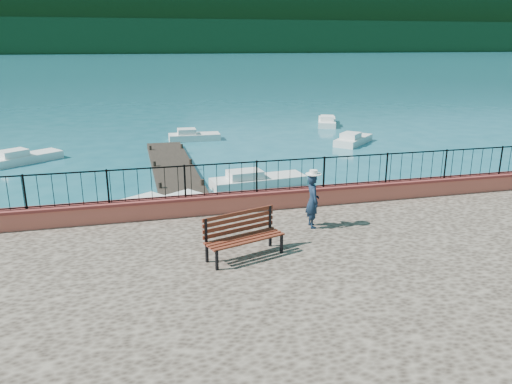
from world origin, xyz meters
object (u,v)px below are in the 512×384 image
person (313,201)px  boat_5 (327,120)px  boat_4 (194,134)px  park_bench (244,245)px  boat_1 (258,178)px  boat_0 (158,204)px  boat_3 (24,155)px  boat_2 (354,137)px

person → boat_5: size_ratio=0.38×
person → boat_4: size_ratio=0.46×
park_bench → boat_1: size_ratio=0.49×
boat_5 → boat_4: bearing=130.8°
boat_0 → boat_4: bearing=43.6°
park_bench → boat_3: bearing=96.8°
boat_1 → boat_4: 11.72m
boat_2 → boat_5: bearing=36.6°
boat_2 → boat_3: 19.34m
park_bench → boat_0: (-1.64, 7.20, -1.12)m
boat_0 → boat_3: 12.14m
park_bench → boat_5: 28.32m
boat_5 → boat_3: bearing=132.5°
boat_0 → boat_4: size_ratio=1.22×
boat_3 → boat_0: bearing=-94.3°
boat_0 → boat_2: (12.94, 10.67, 0.00)m
park_bench → boat_2: bearing=39.8°
boat_2 → boat_0: bearing=175.6°
boat_2 → boat_3: size_ratio=0.92×
park_bench → boat_4: 21.68m
park_bench → boat_1: bearing=55.5°
park_bench → boat_2: 21.18m
park_bench → person: (2.33, 1.53, 0.45)m
person → boat_4: (-0.67, 20.06, -1.57)m
person → boat_4: 20.13m
boat_2 → boat_4: 10.33m
boat_2 → person: bearing=-162.7°
boat_2 → boat_5: (1.25, 7.49, 0.00)m
person → boat_2: person is taller
person → boat_4: bearing=5.1°
person → boat_3: person is taller
person → boat_3: size_ratio=0.40×
boat_0 → boat_3: (-6.40, 10.32, 0.00)m
boat_1 → boat_5: 18.15m
boat_3 → boat_4: bearing=-13.4°
boat_0 → boat_1: same height
boat_4 → boat_5: 11.52m
park_bench → boat_1: 10.44m
boat_3 → person: bearing=-93.2°
boat_3 → boat_5: 22.02m
park_bench → boat_2: size_ratio=0.59×
park_bench → person: 2.82m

